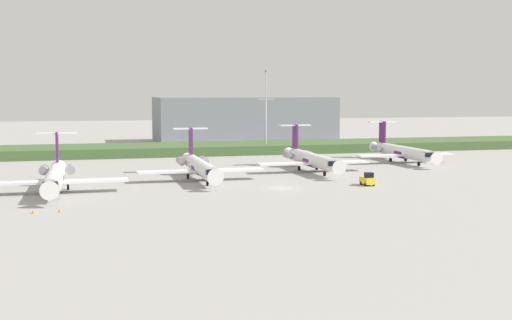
# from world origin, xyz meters

# --- Properties ---
(ground_plane) EXTENTS (500.00, 500.00, 0.00)m
(ground_plane) POSITION_xyz_m (0.00, 30.00, 0.00)
(ground_plane) COLOR #9E9B96
(grass_berm) EXTENTS (320.00, 20.00, 2.37)m
(grass_berm) POSITION_xyz_m (0.00, 66.24, 1.18)
(grass_berm) COLOR #426033
(grass_berm) RESTS_ON ground
(regional_jet_nearest) EXTENTS (22.81, 31.00, 9.00)m
(regional_jet_nearest) POSITION_xyz_m (-36.41, 5.02, 2.54)
(regional_jet_nearest) COLOR white
(regional_jet_nearest) RESTS_ON ground
(regional_jet_second) EXTENTS (22.81, 31.00, 9.00)m
(regional_jet_second) POSITION_xyz_m (-11.52, 13.91, 2.54)
(regional_jet_second) COLOR white
(regional_jet_second) RESTS_ON ground
(regional_jet_third) EXTENTS (22.81, 31.00, 9.00)m
(regional_jet_third) POSITION_xyz_m (12.52, 21.37, 2.54)
(regional_jet_third) COLOR white
(regional_jet_third) RESTS_ON ground
(regional_jet_fourth) EXTENTS (22.81, 31.00, 9.00)m
(regional_jet_fourth) POSITION_xyz_m (38.28, 32.33, 2.54)
(regional_jet_fourth) COLOR white
(regional_jet_fourth) RESTS_ON ground
(antenna_mast) EXTENTS (4.40, 0.50, 21.68)m
(antenna_mast) POSITION_xyz_m (14.15, 62.32, 9.02)
(antenna_mast) COLOR #B2B2B7
(antenna_mast) RESTS_ON ground
(distant_hangar) EXTENTS (55.95, 27.57, 14.43)m
(distant_hangar) POSITION_xyz_m (17.61, 102.93, 7.21)
(distant_hangar) COLOR gray
(distant_hangar) RESTS_ON ground
(baggage_tug) EXTENTS (1.72, 3.20, 2.30)m
(baggage_tug) POSITION_xyz_m (15.26, -0.49, 1.00)
(baggage_tug) COLOR yellow
(baggage_tug) RESTS_ON ground
(safety_cone_front_marker) EXTENTS (0.44, 0.44, 0.55)m
(safety_cone_front_marker) POSITION_xyz_m (-38.35, -14.24, 0.28)
(safety_cone_front_marker) COLOR orange
(safety_cone_front_marker) RESTS_ON ground
(safety_cone_mid_marker) EXTENTS (0.44, 0.44, 0.55)m
(safety_cone_mid_marker) POSITION_xyz_m (-35.01, -14.01, 0.28)
(safety_cone_mid_marker) COLOR orange
(safety_cone_mid_marker) RESTS_ON ground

